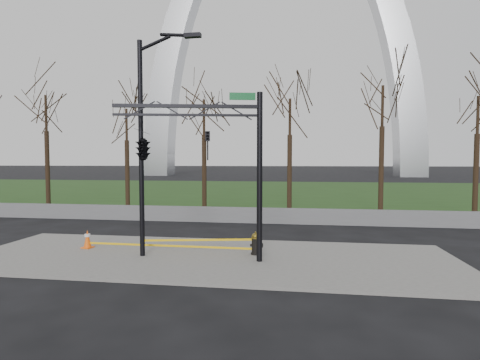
# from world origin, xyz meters

# --- Properties ---
(ground) EXTENTS (500.00, 500.00, 0.00)m
(ground) POSITION_xyz_m (0.00, 0.00, 0.00)
(ground) COLOR black
(ground) RESTS_ON ground
(sidewalk) EXTENTS (18.00, 6.00, 0.10)m
(sidewalk) POSITION_xyz_m (0.00, 0.00, 0.05)
(sidewalk) COLOR slate
(sidewalk) RESTS_ON ground
(grass_strip) EXTENTS (120.00, 40.00, 0.06)m
(grass_strip) POSITION_xyz_m (0.00, 30.00, 0.03)
(grass_strip) COLOR #223F17
(grass_strip) RESTS_ON ground
(guardrail) EXTENTS (60.00, 0.30, 0.90)m
(guardrail) POSITION_xyz_m (0.00, 8.00, 0.45)
(guardrail) COLOR #59595B
(guardrail) RESTS_ON ground
(gateway_arch) EXTENTS (66.00, 6.00, 65.00)m
(gateway_arch) POSITION_xyz_m (0.00, 75.00, 32.50)
(gateway_arch) COLOR #B7B9BE
(gateway_arch) RESTS_ON ground
(tree_row) EXTENTS (57.73, 4.00, 9.08)m
(tree_row) POSITION_xyz_m (5.87, 12.00, 4.54)
(tree_row) COLOR black
(tree_row) RESTS_ON ground
(fire_hydrant) EXTENTS (0.54, 0.35, 0.86)m
(fire_hydrant) POSITION_xyz_m (1.70, 0.49, 0.50)
(fire_hydrant) COLOR black
(fire_hydrant) RESTS_ON sidewalk
(traffic_cone) EXTENTS (0.45, 0.45, 0.74)m
(traffic_cone) POSITION_xyz_m (-5.17, 0.55, 0.47)
(traffic_cone) COLOR #FF5D0D
(traffic_cone) RESTS_ON sidewalk
(street_light) EXTENTS (2.39, 0.28, 8.21)m
(street_light) POSITION_xyz_m (-2.25, -0.28, 4.69)
(street_light) COLOR black
(street_light) RESTS_ON ground
(traffic_signal_mast) EXTENTS (5.01, 2.54, 6.00)m
(traffic_signal_mast) POSITION_xyz_m (-1.26, -1.04, 4.15)
(traffic_signal_mast) COLOR black
(traffic_signal_mast) RESTS_ON ground
(caution_tape) EXTENTS (6.85, 0.83, 0.44)m
(caution_tape) POSITION_xyz_m (-1.23, 0.36, 0.44)
(caution_tape) COLOR yellow
(caution_tape) RESTS_ON ground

